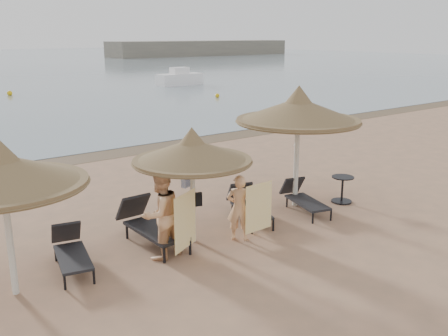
# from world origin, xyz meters

# --- Properties ---
(ground) EXTENTS (160.00, 160.00, 0.00)m
(ground) POSITION_xyz_m (0.00, 0.00, 0.00)
(ground) COLOR #A87A5A
(ground) RESTS_ON ground
(wet_sand_strip) EXTENTS (200.00, 1.60, 0.01)m
(wet_sand_strip) POSITION_xyz_m (0.00, 9.40, 0.00)
(wet_sand_strip) COLOR brown
(wet_sand_strip) RESTS_ON ground
(palapa_left) EXTENTS (2.80, 2.80, 2.77)m
(palapa_left) POSITION_xyz_m (-3.91, 0.62, 2.21)
(palapa_left) COLOR silver
(palapa_left) RESTS_ON ground
(palapa_center) EXTENTS (2.55, 2.55, 2.53)m
(palapa_center) POSITION_xyz_m (-0.16, 0.65, 2.01)
(palapa_center) COLOR silver
(palapa_center) RESTS_ON ground
(palapa_right) EXTENTS (3.18, 3.18, 3.15)m
(palapa_right) POSITION_xyz_m (3.29, 1.00, 2.51)
(palapa_right) COLOR silver
(palapa_right) RESTS_ON ground
(lounger_far_left) EXTENTS (0.90, 1.77, 0.76)m
(lounger_far_left) POSITION_xyz_m (-2.74, 1.06, 0.34)
(lounger_far_left) COLOR black
(lounger_far_left) RESTS_ON ground
(lounger_near_left) EXTENTS (0.73, 2.08, 0.92)m
(lounger_near_left) POSITION_xyz_m (-0.94, 1.21, 0.41)
(lounger_near_left) COLOR black
(lounger_near_left) RESTS_ON ground
(lounger_near_right) EXTENTS (1.10, 1.84, 0.79)m
(lounger_near_right) POSITION_xyz_m (1.67, 1.00, 0.35)
(lounger_near_right) COLOR black
(lounger_near_right) RESTS_ON ground
(lounger_far_right) EXTENTS (0.99, 1.78, 0.76)m
(lounger_far_right) POSITION_xyz_m (3.17, 0.60, 0.34)
(lounger_far_right) COLOR black
(lounger_far_right) RESTS_ON ground
(side_table) EXTENTS (0.59, 0.59, 0.71)m
(side_table) POSITION_xyz_m (4.48, 0.42, 0.34)
(side_table) COLOR black
(side_table) RESTS_ON ground
(person_left) EXTENTS (1.08, 0.80, 2.13)m
(person_left) POSITION_xyz_m (-1.12, 0.36, 1.06)
(person_left) COLOR #E5AD79
(person_left) RESTS_ON ground
(person_right) EXTENTS (0.93, 0.90, 1.71)m
(person_right) POSITION_xyz_m (0.68, 0.11, 0.86)
(person_right) COLOR #E5AD79
(person_right) RESTS_ON ground
(towel_left) EXTENTS (0.75, 0.39, 1.16)m
(towel_left) POSITION_xyz_m (-0.77, 0.01, 0.80)
(towel_left) COLOR yellow
(towel_left) RESTS_ON ground
(towel_right) EXTENTS (0.77, 0.05, 1.08)m
(towel_right) POSITION_xyz_m (1.03, -0.14, 0.75)
(towel_right) COLOR yellow
(towel_right) RESTS_ON ground
(bag_patterned) EXTENTS (0.36, 0.22, 0.43)m
(bag_patterned) POSITION_xyz_m (-0.16, 0.83, 1.42)
(bag_patterned) COLOR white
(bag_patterned) RESTS_ON ground
(bag_dark) EXTENTS (0.22, 0.13, 0.30)m
(bag_dark) POSITION_xyz_m (-0.16, 0.49, 1.00)
(bag_dark) COLOR black
(bag_dark) RESTS_ON ground
(buoy_mid) EXTENTS (0.38, 0.38, 0.38)m
(buoy_mid) POSITION_xyz_m (3.85, 30.80, 0.19)
(buoy_mid) COLOR #E6B10A
(buoy_mid) RESTS_ON ground
(buoy_right) EXTENTS (0.31, 0.31, 0.31)m
(buoy_right) POSITION_xyz_m (15.28, 20.73, 0.15)
(buoy_right) COLOR #E6B10A
(buoy_right) RESTS_ON ground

